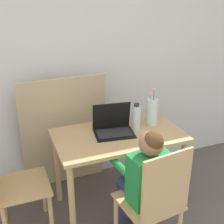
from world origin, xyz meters
TOP-DOWN VIEW (x-y plane):
  - wall_back at (0.00, 2.23)m, footprint 6.40×0.05m
  - dining_table at (-0.07, 1.62)m, footprint 1.07×0.62m
  - chair_occupied at (-0.05, 1.01)m, footprint 0.45×0.45m
  - chair_spare at (-1.01, 1.60)m, footprint 0.43×0.40m
  - person_seated at (-0.07, 1.14)m, footprint 0.35×0.45m
  - laptop at (-0.10, 1.67)m, footprint 0.35×0.28m
  - flower_vase at (0.28, 1.70)m, footprint 0.10×0.10m
  - water_bottle at (0.10, 1.65)m, footprint 0.07×0.07m
  - cardboard_panel at (-0.44, 2.08)m, footprint 0.79×0.18m

SIDE VIEW (x-z plane):
  - chair_occupied at x=-0.05m, z-range 0.01..0.95m
  - cardboard_panel at x=-0.44m, z-range 0.00..1.15m
  - dining_table at x=-0.07m, z-range 0.26..0.99m
  - chair_spare at x=-1.01m, z-range 0.16..1.11m
  - person_seated at x=-0.07m, z-range 0.13..1.14m
  - laptop at x=-0.10m, z-range 0.67..0.91m
  - water_bottle at x=0.10m, z-range 0.72..0.96m
  - flower_vase at x=0.28m, z-range 0.69..1.03m
  - wall_back at x=0.00m, z-range 0.00..2.50m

